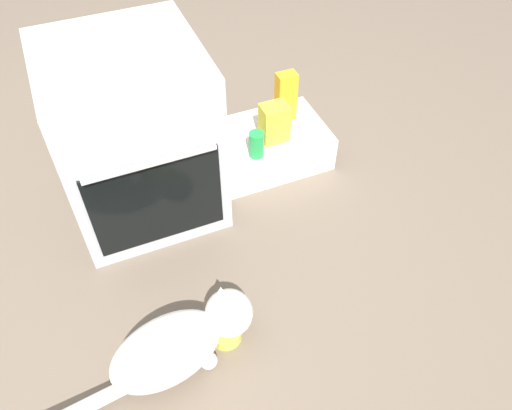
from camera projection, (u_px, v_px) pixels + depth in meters
name	position (u px, v px, depth m)	size (l,w,h in m)	color
ground	(167.00, 279.00, 1.98)	(8.00, 8.00, 0.00)	#6B5B4C
oven	(134.00, 136.00, 2.00)	(0.58, 0.64, 0.73)	#B7BABF
pantry_cabinet	(268.00, 146.00, 2.38)	(0.53, 0.37, 0.17)	white
food_bowl	(226.00, 332.00, 1.79)	(0.12, 0.12, 0.08)	#D1D14C
cat	(177.00, 344.00, 1.66)	(0.80, 0.29, 0.24)	silver
juice_carton	(286.00, 97.00, 2.30)	(0.09, 0.06, 0.24)	orange
snack_bag	(274.00, 123.00, 2.22)	(0.12, 0.09, 0.18)	yellow
soda_can	(257.00, 144.00, 2.17)	(0.07, 0.07, 0.12)	green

